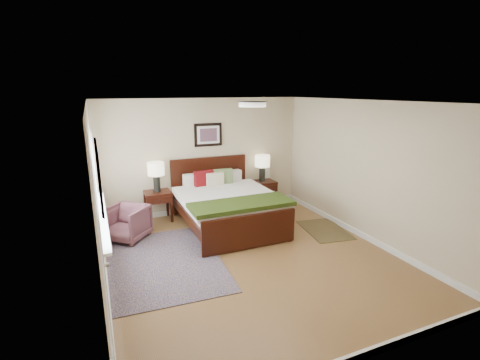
{
  "coord_description": "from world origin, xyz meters",
  "views": [
    {
      "loc": [
        -2.21,
        -4.73,
        2.67
      ],
      "look_at": [
        0.22,
        0.99,
        1.05
      ],
      "focal_mm": 26.0,
      "sensor_mm": 36.0,
      "label": 1
    }
  ],
  "objects_px": {
    "nightstand_right": "(262,191)",
    "armchair": "(126,223)",
    "nightstand_left": "(158,198)",
    "rug_persian": "(164,262)",
    "lamp_left": "(156,171)",
    "lamp_right": "(262,163)",
    "bed": "(226,200)"
  },
  "relations": [
    {
      "from": "nightstand_right",
      "to": "lamp_left",
      "type": "height_order",
      "value": "lamp_left"
    },
    {
      "from": "bed",
      "to": "rug_persian",
      "type": "bearing_deg",
      "value": -144.93
    },
    {
      "from": "lamp_left",
      "to": "rug_persian",
      "type": "relative_size",
      "value": 0.25
    },
    {
      "from": "nightstand_left",
      "to": "lamp_right",
      "type": "relative_size",
      "value": 1.03
    },
    {
      "from": "bed",
      "to": "armchair",
      "type": "height_order",
      "value": "bed"
    },
    {
      "from": "nightstand_left",
      "to": "rug_persian",
      "type": "height_order",
      "value": "nightstand_left"
    },
    {
      "from": "armchair",
      "to": "lamp_left",
      "type": "bearing_deg",
      "value": 88.01
    },
    {
      "from": "nightstand_right",
      "to": "armchair",
      "type": "distance_m",
      "value": 3.21
    },
    {
      "from": "rug_persian",
      "to": "armchair",
      "type": "bearing_deg",
      "value": 114.44
    },
    {
      "from": "nightstand_left",
      "to": "armchair",
      "type": "xyz_separation_m",
      "value": [
        -0.71,
        -0.73,
        -0.19
      ]
    },
    {
      "from": "bed",
      "to": "rug_persian",
      "type": "distance_m",
      "value": 1.86
    },
    {
      "from": "bed",
      "to": "nightstand_right",
      "type": "relative_size",
      "value": 3.73
    },
    {
      "from": "lamp_right",
      "to": "armchair",
      "type": "relative_size",
      "value": 0.88
    },
    {
      "from": "nightstand_right",
      "to": "armchair",
      "type": "bearing_deg",
      "value": -166.77
    },
    {
      "from": "nightstand_right",
      "to": "rug_persian",
      "type": "xyz_separation_m",
      "value": [
        -2.68,
        -1.88,
        -0.36
      ]
    },
    {
      "from": "nightstand_right",
      "to": "rug_persian",
      "type": "distance_m",
      "value": 3.29
    },
    {
      "from": "nightstand_right",
      "to": "rug_persian",
      "type": "bearing_deg",
      "value": -144.88
    },
    {
      "from": "rug_persian",
      "to": "lamp_left",
      "type": "bearing_deg",
      "value": 85.23
    },
    {
      "from": "nightstand_left",
      "to": "lamp_left",
      "type": "bearing_deg",
      "value": 90.0
    },
    {
      "from": "lamp_left",
      "to": "armchair",
      "type": "height_order",
      "value": "lamp_left"
    },
    {
      "from": "armchair",
      "to": "rug_persian",
      "type": "bearing_deg",
      "value": -27.08
    },
    {
      "from": "bed",
      "to": "lamp_right",
      "type": "relative_size",
      "value": 3.68
    },
    {
      "from": "lamp_left",
      "to": "lamp_right",
      "type": "distance_m",
      "value": 2.42
    },
    {
      "from": "bed",
      "to": "nightstand_left",
      "type": "distance_m",
      "value": 1.47
    },
    {
      "from": "nightstand_right",
      "to": "lamp_right",
      "type": "distance_m",
      "value": 0.66
    },
    {
      "from": "nightstand_left",
      "to": "rug_persian",
      "type": "distance_m",
      "value": 1.96
    },
    {
      "from": "nightstand_left",
      "to": "rug_persian",
      "type": "bearing_deg",
      "value": -97.89
    },
    {
      "from": "nightstand_right",
      "to": "lamp_left",
      "type": "distance_m",
      "value": 2.51
    },
    {
      "from": "nightstand_left",
      "to": "lamp_right",
      "type": "bearing_deg",
      "value": 0.51
    },
    {
      "from": "nightstand_right",
      "to": "nightstand_left",
      "type": "bearing_deg",
      "value": -179.8
    },
    {
      "from": "nightstand_left",
      "to": "rug_persian",
      "type": "relative_size",
      "value": 0.25
    },
    {
      "from": "nightstand_left",
      "to": "nightstand_right",
      "type": "relative_size",
      "value": 1.04
    }
  ]
}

